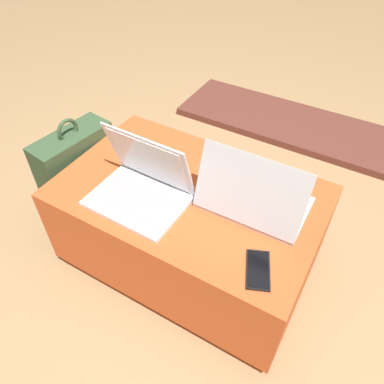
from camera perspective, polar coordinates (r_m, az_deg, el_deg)
name	(u,v)px	position (r m, az deg, el deg)	size (l,w,h in m)	color
ground_plane	(190,258)	(1.75, -0.34, -10.00)	(14.00, 14.00, 0.00)	tan
ottoman	(190,227)	(1.58, -0.38, -5.37)	(1.01, 0.64, 0.43)	maroon
laptop_near	(142,187)	(1.38, -7.67, 0.83)	(0.35, 0.26, 0.26)	silver
laptop_far	(253,198)	(1.34, 9.27, -0.93)	(0.38, 0.26, 0.25)	silver
cell_phone	(258,270)	(1.21, 10.05, -11.57)	(0.13, 0.16, 0.01)	black
backpack	(80,178)	(1.86, -16.76, 2.12)	(0.23, 0.38, 0.56)	#385133
fireplace_hearth	(285,122)	(2.61, 14.03, 10.25)	(1.40, 0.50, 0.04)	brown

